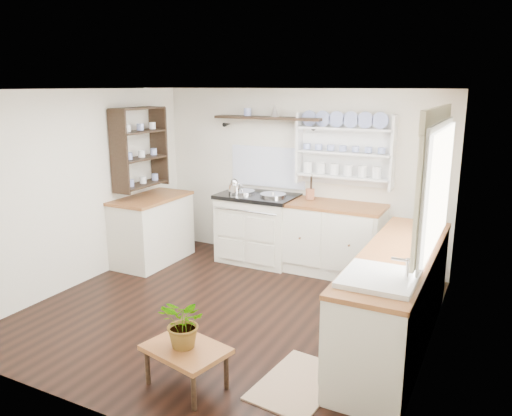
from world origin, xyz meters
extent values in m
cube|color=black|center=(0.00, 0.00, 0.00)|extent=(4.00, 3.80, 0.01)
cube|color=beige|center=(0.00, 1.90, 1.15)|extent=(4.00, 0.02, 2.30)
cube|color=beige|center=(2.00, 0.00, 1.15)|extent=(0.02, 3.80, 2.30)
cube|color=beige|center=(-2.00, 0.00, 1.15)|extent=(0.02, 3.80, 2.30)
cube|color=white|center=(0.00, 0.00, 2.30)|extent=(4.00, 3.80, 0.01)
cube|color=white|center=(1.96, 0.15, 1.50)|extent=(0.04, 1.40, 1.00)
cube|color=white|center=(1.94, 0.15, 1.50)|extent=(0.02, 1.50, 1.10)
cube|color=beige|center=(1.92, 0.15, 2.08)|extent=(0.04, 1.55, 0.18)
cube|color=silver|center=(-0.45, 1.57, 0.44)|extent=(0.99, 0.65, 0.88)
cube|color=black|center=(-0.45, 1.57, 0.90)|extent=(1.03, 0.69, 0.05)
cylinder|color=silver|center=(-0.68, 1.57, 0.94)|extent=(0.34, 0.34, 0.03)
cylinder|color=silver|center=(-0.22, 1.57, 0.94)|extent=(0.34, 0.34, 0.03)
cylinder|color=silver|center=(-0.45, 1.21, 0.78)|extent=(0.90, 0.02, 0.02)
cube|color=beige|center=(0.60, 1.60, 0.44)|extent=(1.25, 0.60, 0.88)
cube|color=brown|center=(0.60, 1.60, 0.88)|extent=(1.27, 0.63, 0.04)
cube|color=beige|center=(1.70, 0.10, 0.44)|extent=(0.60, 2.40, 0.88)
cube|color=brown|center=(1.70, 0.10, 0.88)|extent=(0.62, 2.43, 0.04)
cube|color=white|center=(1.70, -0.65, 0.80)|extent=(0.55, 0.60, 0.28)
cylinder|color=silver|center=(1.90, -0.65, 1.00)|extent=(0.02, 0.02, 0.22)
cube|color=beige|center=(-1.70, 0.90, 0.44)|extent=(0.60, 1.10, 0.88)
cube|color=brown|center=(-1.70, 0.90, 0.88)|extent=(0.62, 1.13, 0.04)
cube|color=white|center=(0.65, 1.88, 1.55)|extent=(1.20, 0.03, 0.90)
cube|color=white|center=(0.65, 1.79, 1.55)|extent=(1.20, 0.22, 0.02)
cylinder|color=navy|center=(0.65, 1.80, 1.82)|extent=(0.20, 0.02, 0.20)
cube|color=black|center=(-0.40, 1.77, 1.92)|extent=(1.50, 0.24, 0.04)
cone|color=black|center=(-1.05, 1.84, 1.81)|extent=(0.06, 0.20, 0.06)
cone|color=black|center=(0.25, 1.84, 1.81)|extent=(0.06, 0.20, 0.06)
cube|color=black|center=(-1.84, 0.90, 1.55)|extent=(0.28, 0.80, 1.05)
cylinder|color=#9E5939|center=(0.25, 1.68, 0.98)|extent=(0.11, 0.11, 0.13)
cube|color=brown|center=(0.38, -1.33, 0.32)|extent=(0.72, 0.58, 0.04)
cylinder|color=black|center=(0.08, -1.44, 0.15)|extent=(0.04, 0.04, 0.30)
cylinder|color=black|center=(0.16, -1.10, 0.15)|extent=(0.04, 0.04, 0.30)
cylinder|color=black|center=(0.60, -1.56, 0.15)|extent=(0.04, 0.04, 0.30)
cylinder|color=black|center=(0.68, -1.21, 0.15)|extent=(0.04, 0.04, 0.30)
imported|color=#3F7233|center=(0.38, -1.33, 0.55)|extent=(0.43, 0.39, 0.41)
cube|color=olive|center=(1.16, -0.90, 0.01)|extent=(0.64, 0.90, 0.02)
camera|label=1|loc=(2.47, -4.23, 2.34)|focal=35.00mm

